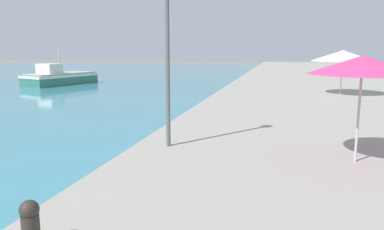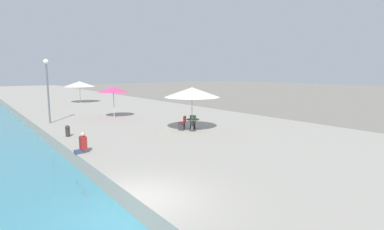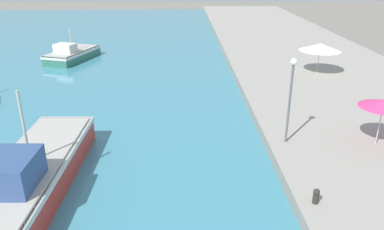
{
  "view_description": "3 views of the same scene",
  "coord_description": "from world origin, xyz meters",
  "views": [
    {
      "loc": [
        3.96,
        6.04,
        3.34
      ],
      "look_at": [
        1.5,
        16.05,
        1.5
      ],
      "focal_mm": 35.0,
      "sensor_mm": 36.0,
      "label": 1
    },
    {
      "loc": [
        -3.72,
        -7.55,
        4.36
      ],
      "look_at": [
        7.41,
        7.14,
        1.7
      ],
      "focal_mm": 28.0,
      "sensor_mm": 36.0,
      "label": 2
    },
    {
      "loc": [
        -4.5,
        -2.28,
        9.62
      ],
      "look_at": [
        -4.0,
        18.0,
        1.3
      ],
      "focal_mm": 35.0,
      "sensor_mm": 36.0,
      "label": 3
    }
  ],
  "objects": [
    {
      "name": "quay_promenade",
      "position": [
        8.0,
        37.0,
        0.35
      ],
      "size": [
        16.0,
        90.0,
        0.7
      ],
      "color": "gray",
      "rests_on": "ground_plane"
    },
    {
      "name": "mooring_bollard",
      "position": [
        0.73,
        10.07,
        1.04
      ],
      "size": [
        0.26,
        0.26,
        0.65
      ],
      "color": "#2D2823",
      "rests_on": "quay_promenade"
    },
    {
      "name": "cafe_umbrella_white",
      "position": [
        5.68,
        15.24,
        2.97
      ],
      "size": [
        2.43,
        2.43,
        2.49
      ],
      "color": "#B7B7B7",
      "rests_on": "quay_promenade"
    },
    {
      "name": "fishing_boat_far",
      "position": [
        -16.1,
        36.59,
        0.71
      ],
      "size": [
        4.77,
        7.15,
        3.38
      ],
      "rotation": [
        0.0,
        0.0,
        -0.32
      ],
      "color": "#33705B",
      "rests_on": "water_basin"
    },
    {
      "name": "lamppost",
      "position": [
        0.95,
        15.57,
        3.79
      ],
      "size": [
        0.36,
        0.36,
        4.56
      ],
      "color": "#565B60",
      "rests_on": "quay_promenade"
    },
    {
      "name": "cafe_umbrella_striped",
      "position": [
        7.16,
        28.97,
        2.92
      ],
      "size": [
        3.53,
        3.53,
        2.53
      ],
      "color": "#B7B7B7",
      "rests_on": "quay_promenade"
    },
    {
      "name": "fishing_boat_near",
      "position": [
        -11.24,
        12.07,
        0.98
      ],
      "size": [
        3.18,
        10.8,
        4.77
      ],
      "rotation": [
        0.0,
        0.0,
        -0.02
      ],
      "color": "red",
      "rests_on": "water_basin"
    }
  ]
}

